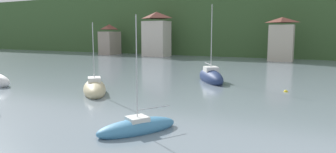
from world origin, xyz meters
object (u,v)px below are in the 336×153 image
(shore_building_west, at_px, (110,40))
(mooring_buoy_near, at_px, (286,92))
(shore_building_central, at_px, (281,40))
(sailboat_mid_5, at_px, (95,89))
(shore_building_westcentral, at_px, (156,35))
(sailboat_mid_10, at_px, (137,127))
(sailboat_far_9, at_px, (211,77))

(shore_building_west, relative_size, mooring_buoy_near, 21.02)
(shore_building_central, xyz_separation_m, sailboat_mid_5, (-10.42, -44.59, -3.88))
(shore_building_west, bearing_deg, shore_building_westcentral, -1.20)
(shore_building_west, distance_m, mooring_buoy_near, 61.76)
(shore_building_west, height_order, sailboat_mid_10, shore_building_west)
(shore_building_central, bearing_deg, shore_building_west, 178.63)
(shore_building_central, distance_m, sailboat_far_9, 32.87)
(shore_building_central, xyz_separation_m, sailboat_far_9, (-3.35, -32.48, -3.80))
(sailboat_far_9, distance_m, mooring_buoy_near, 9.27)
(shore_building_westcentral, height_order, sailboat_far_9, shore_building_westcentral)
(sailboat_far_9, bearing_deg, mooring_buoy_near, 35.22)
(shore_building_west, bearing_deg, mooring_buoy_near, -36.58)
(shore_building_westcentral, xyz_separation_m, sailboat_far_9, (26.09, -33.22, -4.78))
(sailboat_mid_5, bearing_deg, shore_building_westcentral, 160.95)
(shore_building_west, relative_size, shore_building_central, 0.91)
(shore_building_west, height_order, shore_building_central, shore_building_central)
(mooring_buoy_near, bearing_deg, shore_building_west, 143.42)
(shore_building_west, xyz_separation_m, sailboat_mid_10, (43.60, -53.54, -3.64))
(sailboat_mid_10, bearing_deg, shore_building_west, -111.37)
(shore_building_west, distance_m, sailboat_far_9, 52.93)
(sailboat_mid_10, relative_size, mooring_buoy_near, 17.77)
(shore_building_west, height_order, shore_building_westcentral, shore_building_westcentral)
(sailboat_mid_5, height_order, sailboat_far_9, sailboat_far_9)
(sailboat_far_9, height_order, sailboat_mid_10, sailboat_far_9)
(shore_building_central, distance_m, mooring_buoy_near, 36.33)
(sailboat_mid_10, bearing_deg, sailboat_far_9, -142.57)
(shore_building_westcentral, relative_size, sailboat_mid_5, 1.56)
(sailboat_far_9, bearing_deg, shore_building_westcentral, -176.45)
(shore_building_westcentral, height_order, sailboat_mid_10, shore_building_westcentral)
(shore_building_westcentral, xyz_separation_m, mooring_buoy_near, (34.78, -36.42, -5.28))
(sailboat_mid_5, xyz_separation_m, sailboat_mid_10, (9.87, -7.89, -0.16))
(shore_building_west, bearing_deg, shore_building_central, -1.37)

